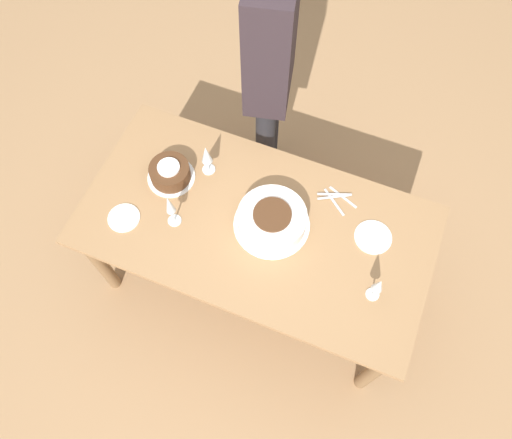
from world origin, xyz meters
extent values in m
plane|color=#A87F56|center=(0.00, 0.00, 0.00)|extent=(12.00, 12.00, 0.00)
cube|color=#9E754C|center=(0.00, 0.00, 0.71)|extent=(1.70, 0.88, 0.03)
cylinder|color=brown|center=(-0.77, -0.37, 0.35)|extent=(0.07, 0.07, 0.70)
cylinder|color=brown|center=(0.77, -0.37, 0.35)|extent=(0.07, 0.07, 0.70)
cylinder|color=brown|center=(-0.77, 0.37, 0.35)|extent=(0.07, 0.07, 0.70)
cylinder|color=brown|center=(0.77, 0.37, 0.35)|extent=(0.07, 0.07, 0.70)
cylinder|color=white|center=(-0.07, -0.03, 0.73)|extent=(0.37, 0.37, 0.01)
cylinder|color=white|center=(-0.07, -0.03, 0.78)|extent=(0.33, 0.33, 0.10)
cylinder|color=#4C2D19|center=(-0.07, -0.03, 0.83)|extent=(0.18, 0.18, 0.01)
cylinder|color=white|center=(0.49, -0.08, 0.73)|extent=(0.24, 0.24, 0.01)
cylinder|color=#4C2D19|center=(0.49, -0.08, 0.77)|extent=(0.20, 0.20, 0.08)
cylinder|color=white|center=(0.49, -0.08, 0.82)|extent=(0.11, 0.11, 0.01)
cylinder|color=silver|center=(0.37, 0.13, 0.73)|extent=(0.07, 0.07, 0.00)
cylinder|color=silver|center=(0.37, 0.13, 0.78)|extent=(0.01, 0.01, 0.10)
cone|color=silver|center=(0.37, 0.13, 0.90)|extent=(0.04, 0.04, 0.12)
cylinder|color=silver|center=(0.34, -0.19, 0.73)|extent=(0.07, 0.07, 0.00)
cylinder|color=silver|center=(0.34, -0.19, 0.77)|extent=(0.01, 0.01, 0.08)
cone|color=silver|center=(0.34, -0.19, 0.87)|extent=(0.05, 0.05, 0.11)
cylinder|color=silver|center=(-0.62, 0.13, 0.73)|extent=(0.06, 0.06, 0.00)
cylinder|color=silver|center=(-0.62, 0.13, 0.77)|extent=(0.01, 0.01, 0.08)
cone|color=silver|center=(-0.62, 0.13, 0.86)|extent=(0.05, 0.05, 0.10)
cylinder|color=white|center=(-0.54, -0.14, 0.73)|extent=(0.18, 0.18, 0.01)
cylinder|color=white|center=(0.60, 0.21, 0.73)|extent=(0.16, 0.16, 0.01)
cube|color=silver|center=(-0.34, -0.30, 0.73)|extent=(0.16, 0.07, 0.00)
cube|color=silver|center=(-0.31, -0.25, 0.73)|extent=(0.14, 0.12, 0.00)
cube|color=silver|center=(-0.30, -0.28, 0.73)|extent=(0.15, 0.09, 0.00)
cube|color=silver|center=(-0.30, -0.29, 0.74)|extent=(0.16, 0.07, 0.00)
cylinder|color=#232328|center=(0.24, -0.83, 0.41)|extent=(0.11, 0.11, 0.82)
cylinder|color=#232328|center=(0.19, -0.61, 0.41)|extent=(0.11, 0.11, 0.82)
cube|color=#2D2328|center=(0.22, -0.72, 1.17)|extent=(0.31, 0.44, 0.69)
camera|label=1|loc=(-0.39, 0.95, 2.89)|focal=35.00mm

